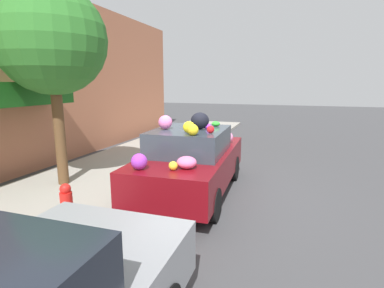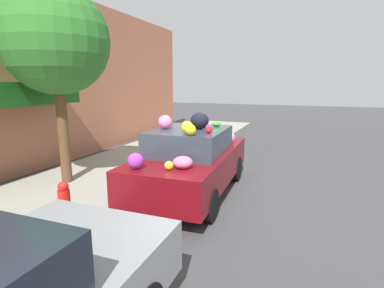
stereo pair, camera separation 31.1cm
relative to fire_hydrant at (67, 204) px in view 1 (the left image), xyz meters
name	(u,v)px [view 1 (the left image)]	position (x,y,z in m)	size (l,w,h in m)	color
ground_plane	(196,194)	(2.29, -1.52, -0.45)	(60.00, 60.00, 0.00)	#424244
sidewalk_curb	(95,179)	(2.29, 1.18, -0.40)	(24.00, 3.20, 0.11)	#9E998E
building_facade	(14,79)	(2.22, 3.39, 2.08)	(18.00, 1.20, 5.11)	#B26B4C
street_tree	(51,41)	(1.64, 1.55, 2.86)	(2.36, 2.36, 4.41)	brown
fire_hydrant	(67,204)	(0.00, 0.00, 0.00)	(0.20, 0.20, 0.70)	red
art_car	(192,160)	(2.26, -1.42, 0.32)	(4.02, 1.84, 1.82)	maroon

